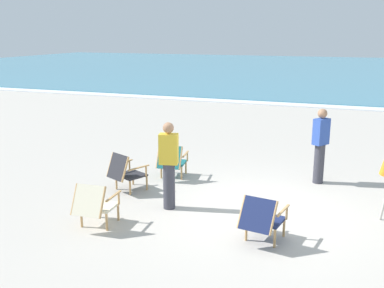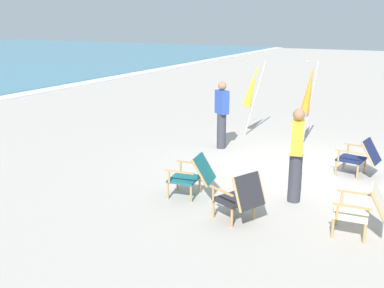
% 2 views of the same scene
% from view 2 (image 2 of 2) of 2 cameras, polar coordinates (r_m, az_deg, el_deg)
% --- Properties ---
extents(ground_plane, '(80.00, 80.00, 0.00)m').
position_cam_2_polar(ground_plane, '(9.64, 13.16, -3.26)').
color(ground_plane, '#B2AAA0').
extents(beach_chair_far_center, '(0.63, 0.78, 0.79)m').
position_cam_2_polar(beach_chair_far_center, '(6.95, 20.99, -7.68)').
color(beach_chair_far_center, beige).
rests_on(beach_chair_far_center, ground).
extents(beach_chair_back_left, '(0.69, 0.86, 0.77)m').
position_cam_2_polar(beach_chair_back_left, '(9.55, 20.59, -1.40)').
color(beach_chair_back_left, '#19234C').
rests_on(beach_chair_back_left, ground).
extents(beach_chair_front_left, '(0.68, 0.84, 0.78)m').
position_cam_2_polar(beach_chair_front_left, '(7.88, 0.13, -3.88)').
color(beach_chair_front_left, '#196066').
rests_on(beach_chair_front_left, ground).
extents(beach_chair_mid_center, '(0.81, 0.86, 0.81)m').
position_cam_2_polar(beach_chair_mid_center, '(6.97, 6.20, -6.56)').
color(beach_chair_mid_center, '#28282D').
rests_on(beach_chair_mid_center, ground).
extents(umbrella_furled_yellow, '(0.78, 0.46, 2.01)m').
position_cam_2_polar(umbrella_furled_yellow, '(12.22, 7.70, 7.29)').
color(umbrella_furled_yellow, '#B7B2A8').
rests_on(umbrella_furled_yellow, ground).
extents(umbrella_furled_orange, '(0.45, 0.43, 2.11)m').
position_cam_2_polar(umbrella_furled_orange, '(11.39, 14.64, 6.66)').
color(umbrella_furled_orange, '#B7B2A8').
rests_on(umbrella_furled_orange, ground).
extents(person_near_chairs, '(0.38, 0.27, 1.63)m').
position_cam_2_polar(person_near_chairs, '(7.77, 13.12, -1.35)').
color(person_near_chairs, '#383842').
rests_on(person_near_chairs, ground).
extents(person_by_waterline, '(0.35, 0.39, 1.63)m').
position_cam_2_polar(person_by_waterline, '(10.81, 3.80, 3.77)').
color(person_by_waterline, '#383842').
rests_on(person_by_waterline, ground).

